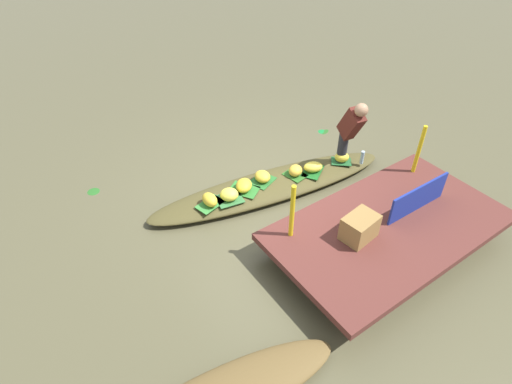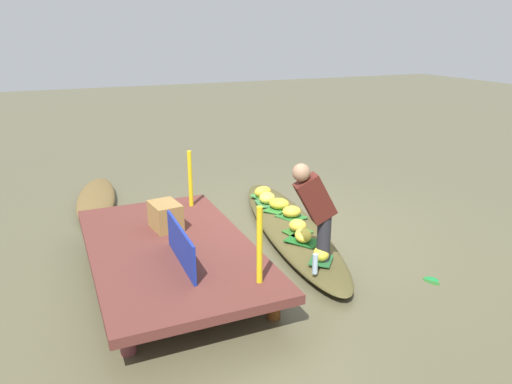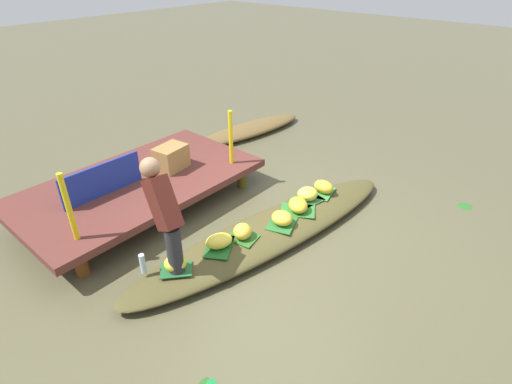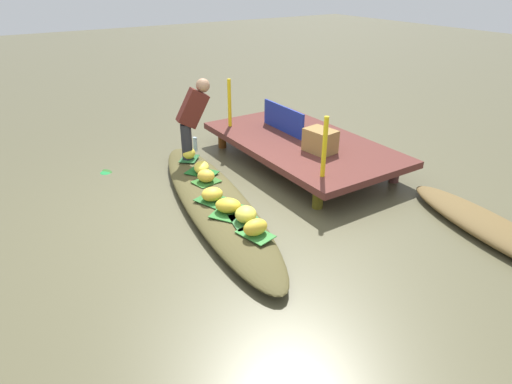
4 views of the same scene
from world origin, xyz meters
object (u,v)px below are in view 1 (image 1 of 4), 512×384
Objects in this scene: banana_bunch_1 at (210,200)px; banana_bunch_2 at (342,157)px; water_bottle at (362,157)px; vendor_boat at (271,186)px; banana_bunch_3 at (262,177)px; vendor_person at (350,129)px; banana_bunch_5 at (295,171)px; banana_bunch_4 at (229,195)px; produce_crate at (360,227)px; market_banner at (418,198)px; banana_bunch_0 at (313,167)px; banana_bunch_6 at (244,185)px.

banana_bunch_1 is 1.22× the size of banana_bunch_2.
vendor_boat is at bearing -17.06° from water_bottle.
banana_bunch_2 reaches higher than banana_bunch_3.
vendor_person is (0.02, 0.10, 0.59)m from banana_bunch_2.
banana_bunch_3 is at bearing -18.82° from banana_bunch_5.
produce_crate is (-0.83, 1.77, 0.27)m from banana_bunch_4.
market_banner is (-1.85, 1.85, 0.32)m from banana_bunch_4.
banana_bunch_3 is 1.71m from water_bottle.
vendor_person reaches higher than banana_bunch_5.
banana_bunch_3 is 0.62× the size of produce_crate.
market_banner reaches higher than banana_bunch_3.
water_bottle reaches higher than banana_bunch_1.
banana_bunch_0 is 1.13× the size of banana_bunch_3.
vendor_person is (-0.55, 0.16, 0.60)m from banana_bunch_0.
banana_bunch_2 is at bearing -96.10° from market_banner.
banana_bunch_6 is (-0.60, -0.00, -0.01)m from banana_bunch_1.
banana_bunch_2 is at bearing -42.80° from water_bottle.
produce_crate reaches higher than banana_bunch_5.
banana_bunch_5 is (-0.52, 0.18, 0.00)m from banana_bunch_3.
market_banner is at bearing 83.14° from banana_bunch_2.
banana_bunch_0 is 1.32× the size of banana_bunch_2.
banana_bunch_1 reaches higher than banana_bunch_4.
banana_bunch_3 is at bearing -26.59° from vendor_boat.
banana_bunch_1 is (1.77, -0.23, 0.01)m from banana_bunch_0.
vendor_boat is 1.59m from water_bottle.
market_banner is at bearing 129.04° from banana_bunch_6.
banana_bunch_3 is (-0.96, -0.02, -0.01)m from banana_bunch_1.
banana_bunch_6 is at bearing 3.63° from banana_bunch_3.
banana_bunch_4 reaches higher than banana_bunch_2.
banana_bunch_5 is at bearing -16.04° from vendor_person.
banana_bunch_5 is 0.20× the size of vendor_person.
market_banner reaches higher than banana_bunch_0.
banana_bunch_3 is at bearing -178.54° from banana_bunch_1.
produce_crate reaches higher than banana_bunch_0.
banana_bunch_3 is (0.82, -0.26, 0.00)m from banana_bunch_0.
banana_bunch_2 is (-1.27, 0.24, 0.19)m from vendor_boat.
water_bottle is at bearing -106.57° from market_banner.
banana_bunch_0 is 0.85m from banana_bunch_3.
banana_bunch_3 is at bearing -17.10° from vendor_person.
banana_bunch_0 is 0.28× the size of market_banner.
banana_bunch_5 is (-1.48, 0.15, -0.00)m from banana_bunch_1.
banana_bunch_4 is at bearing 10.17° from vendor_boat.
banana_bunch_1 is 0.96m from banana_bunch_3.
vendor_person reaches higher than banana_bunch_0.
water_bottle is at bearing 172.76° from vendor_boat.
produce_crate is at bearing 78.23° from banana_bunch_5.
banana_bunch_4 is at bearing -6.58° from banana_bunch_2.
market_banner is (0.19, 1.61, 0.32)m from banana_bunch_2.
market_banner is at bearing 72.67° from water_bottle.
vendor_person is 5.18× the size of water_bottle.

